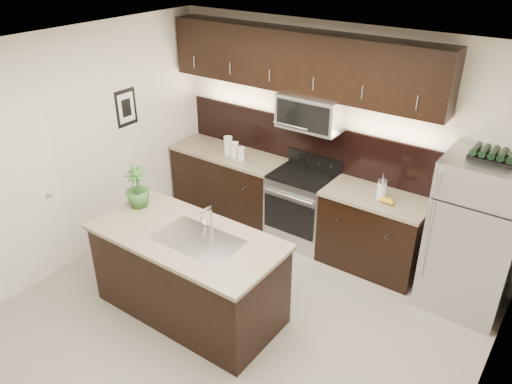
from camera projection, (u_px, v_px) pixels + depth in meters
ground at (237, 319)px, 5.17m from camera, size 4.50×4.50×0.00m
room_walls at (221, 170)px, 4.41m from camera, size 4.52×4.02×2.71m
counter_run at (288, 203)px, 6.40m from camera, size 3.51×0.65×0.94m
upper_fixtures at (301, 71)px, 5.71m from camera, size 3.49×0.40×1.66m
island at (189, 273)px, 5.09m from camera, size 1.96×0.96×0.94m
sink_faucet at (198, 238)px, 4.79m from camera, size 0.84×0.50×0.28m
refrigerator at (474, 236)px, 5.03m from camera, size 0.81×0.73×1.69m
wine_rack at (493, 155)px, 4.61m from camera, size 0.42×0.26×0.10m
plant at (137, 187)px, 5.27m from camera, size 0.31×0.31×0.45m
canisters at (233, 149)px, 6.50m from camera, size 0.36×0.16×0.24m
french_press at (382, 190)px, 5.46m from camera, size 0.10×0.10×0.30m
bananas at (384, 199)px, 5.46m from camera, size 0.19×0.16×0.05m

